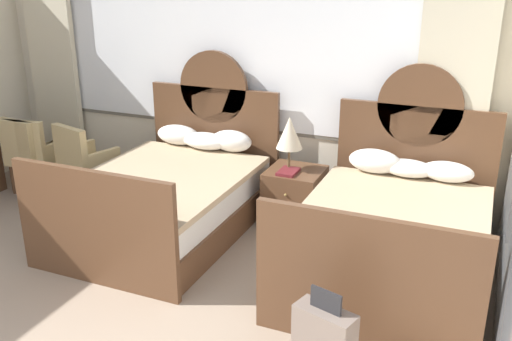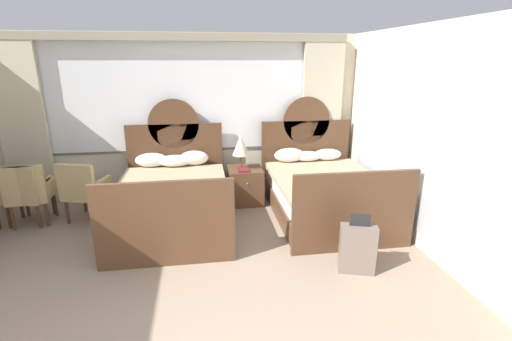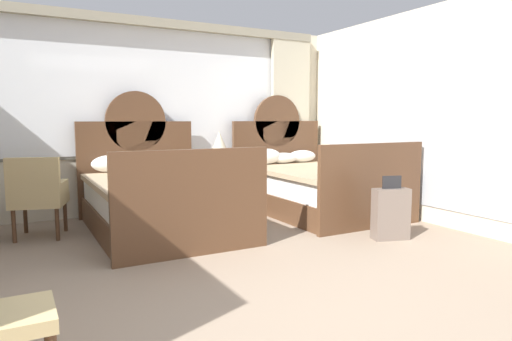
# 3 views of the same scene
# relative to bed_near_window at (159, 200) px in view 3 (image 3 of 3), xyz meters

# --- Properties ---
(ground_plane) EXTENTS (24.00, 24.00, 0.00)m
(ground_plane) POSITION_rel_bed_near_window_xyz_m (0.12, -2.97, -0.37)
(ground_plane) COLOR gray
(wall_back_window) EXTENTS (5.99, 0.22, 2.70)m
(wall_back_window) POSITION_rel_bed_near_window_xyz_m (0.12, 1.18, 1.08)
(wall_back_window) COLOR beige
(wall_back_window) RESTS_ON ground_plane
(wall_right_mirror) EXTENTS (0.08, 4.75, 2.70)m
(wall_right_mirror) POSITION_rel_bed_near_window_xyz_m (3.14, -1.17, 0.98)
(wall_right_mirror) COLOR beige
(wall_right_mirror) RESTS_ON ground_plane
(bed_near_window) EXTENTS (1.56, 2.24, 1.69)m
(bed_near_window) POSITION_rel_bed_near_window_xyz_m (0.00, 0.00, 0.00)
(bed_near_window) COLOR brown
(bed_near_window) RESTS_ON ground_plane
(bed_near_mirror) EXTENTS (1.56, 2.24, 1.69)m
(bed_near_mirror) POSITION_rel_bed_near_window_xyz_m (2.24, -0.00, -0.00)
(bed_near_mirror) COLOR brown
(bed_near_mirror) RESTS_ON ground_plane
(nightstand_between_beds) EXTENTS (0.56, 0.58, 0.59)m
(nightstand_between_beds) POSITION_rel_bed_near_window_xyz_m (1.12, 0.64, -0.07)
(nightstand_between_beds) COLOR brown
(nightstand_between_beds) RESTS_ON ground_plane
(table_lamp_on_nightstand) EXTENTS (0.27, 0.27, 0.55)m
(table_lamp_on_nightstand) POSITION_rel_bed_near_window_xyz_m (1.05, 0.62, 0.61)
(table_lamp_on_nightstand) COLOR brown
(table_lamp_on_nightstand) RESTS_ON nightstand_between_beds
(book_on_nightstand) EXTENTS (0.18, 0.26, 0.03)m
(book_on_nightstand) POSITION_rel_bed_near_window_xyz_m (1.08, 0.53, 0.24)
(book_on_nightstand) COLOR maroon
(book_on_nightstand) RESTS_ON nightstand_between_beds
(armchair_by_window_left) EXTENTS (0.66, 0.66, 0.91)m
(armchair_by_window_left) POSITION_rel_bed_near_window_xyz_m (-1.27, 0.27, 0.14)
(armchair_by_window_left) COLOR tan
(armchair_by_window_left) RESTS_ON ground_plane
(suitcase_on_floor) EXTENTS (0.42, 0.27, 0.70)m
(suitcase_on_floor) POSITION_rel_bed_near_window_xyz_m (2.10, -1.60, -0.08)
(suitcase_on_floor) COLOR #75665B
(suitcase_on_floor) RESTS_ON ground_plane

